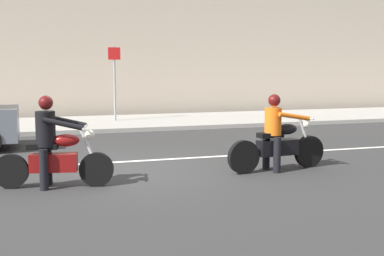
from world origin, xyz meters
name	(u,v)px	position (x,y,z in m)	size (l,w,h in m)	color
ground_plane	(120,170)	(0.00, 0.00, 0.00)	(80.00, 80.00, 0.00)	#2D2D2D
sidewalk_slab	(83,124)	(0.00, 8.00, 0.07)	(40.00, 4.40, 0.14)	#99968E
lane_marking_stripe	(94,163)	(-0.42, 0.90, 0.00)	(18.00, 0.14, 0.01)	silver
motorcycle_with_rider_black_leather	(52,150)	(-1.35, -1.07, 0.67)	(2.07, 0.77, 1.63)	black
motorcycle_with_rider_orange_stripe	(277,139)	(3.09, -0.94, 0.64)	(2.26, 0.72, 1.57)	black
street_sign_post	(115,76)	(1.17, 8.17, 1.75)	(0.44, 0.08, 2.68)	gray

